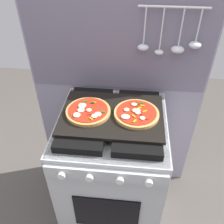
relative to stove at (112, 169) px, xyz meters
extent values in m
plane|color=#4C4742|center=(0.00, 0.00, -0.45)|extent=(4.00, 4.00, 0.00)
cube|color=gray|center=(0.00, 0.34, 0.32)|extent=(1.10, 0.03, 1.55)
cube|color=slate|center=(0.00, 0.32, 0.70)|extent=(1.08, 0.00, 0.56)
cylinder|color=silver|center=(0.28, 0.30, 0.93)|extent=(0.36, 0.01, 0.01)
cylinder|color=silver|center=(0.14, 0.29, 0.83)|extent=(0.01, 0.01, 0.20)
ellipsoid|color=silver|center=(0.14, 0.29, 0.71)|extent=(0.06, 0.05, 0.03)
cylinder|color=silver|center=(0.23, 0.29, 0.82)|extent=(0.01, 0.01, 0.23)
ellipsoid|color=silver|center=(0.23, 0.29, 0.69)|extent=(0.05, 0.04, 0.03)
cylinder|color=silver|center=(0.33, 0.29, 0.83)|extent=(0.01, 0.01, 0.20)
ellipsoid|color=silver|center=(0.33, 0.29, 0.71)|extent=(0.07, 0.06, 0.04)
cylinder|color=silver|center=(0.42, 0.29, 0.85)|extent=(0.01, 0.01, 0.17)
ellipsoid|color=silver|center=(0.42, 0.29, 0.74)|extent=(0.07, 0.06, 0.04)
cube|color=#B7BABF|center=(0.00, 0.00, -0.02)|extent=(0.60, 0.60, 0.86)
cube|color=black|center=(0.00, 0.00, 0.40)|extent=(0.59, 0.59, 0.01)
cube|color=black|center=(-0.14, 0.00, 0.43)|extent=(0.24, 0.51, 0.04)
cube|color=black|center=(0.14, 0.00, 0.43)|extent=(0.24, 0.51, 0.04)
cube|color=#B7BABF|center=(0.00, -0.31, 0.35)|extent=(0.58, 0.02, 0.07)
cylinder|color=silver|center=(-0.20, -0.33, 0.35)|extent=(0.04, 0.02, 0.04)
cylinder|color=silver|center=(-0.07, -0.33, 0.35)|extent=(0.04, 0.02, 0.04)
cylinder|color=silver|center=(0.07, -0.33, 0.35)|extent=(0.04, 0.02, 0.04)
cylinder|color=silver|center=(0.20, -0.33, 0.35)|extent=(0.04, 0.02, 0.04)
cube|color=black|center=(0.00, -0.30, 0.00)|extent=(0.36, 0.01, 0.28)
cube|color=black|center=(0.00, 0.00, 0.46)|extent=(0.54, 0.38, 0.02)
cylinder|color=#C18947|center=(-0.13, 0.00, 0.47)|extent=(0.24, 0.24, 0.02)
cylinder|color=#AD2614|center=(-0.13, 0.00, 0.49)|extent=(0.21, 0.21, 0.00)
ellipsoid|color=beige|center=(-0.16, 0.02, 0.49)|extent=(0.04, 0.05, 0.01)
ellipsoid|color=beige|center=(-0.12, -0.01, 0.49)|extent=(0.03, 0.03, 0.01)
ellipsoid|color=beige|center=(-0.16, -0.02, 0.49)|extent=(0.04, 0.04, 0.01)
ellipsoid|color=beige|center=(-0.17, -0.06, 0.49)|extent=(0.04, 0.04, 0.01)
ellipsoid|color=beige|center=(-0.08, -0.06, 0.49)|extent=(0.03, 0.03, 0.01)
ellipsoid|color=beige|center=(-0.07, -0.04, 0.49)|extent=(0.04, 0.04, 0.01)
cube|color=red|center=(-0.17, 0.02, 0.49)|extent=(0.02, 0.02, 0.00)
cube|color=red|center=(-0.11, -0.05, 0.49)|extent=(0.03, 0.02, 0.00)
cube|color=#19721E|center=(-0.15, 0.06, 0.49)|extent=(0.02, 0.02, 0.00)
cube|color=gold|center=(-0.16, 0.00, 0.49)|extent=(0.02, 0.02, 0.00)
cube|color=gold|center=(-0.10, 0.06, 0.49)|extent=(0.03, 0.01, 0.00)
cube|color=#19721E|center=(-0.11, 0.05, 0.49)|extent=(0.02, 0.01, 0.00)
cube|color=#19721E|center=(-0.04, -0.02, 0.49)|extent=(0.03, 0.01, 0.00)
cube|color=red|center=(-0.17, 0.02, 0.49)|extent=(0.01, 0.02, 0.00)
cube|color=gold|center=(-0.10, -0.08, 0.49)|extent=(0.02, 0.02, 0.00)
cube|color=#19721E|center=(-0.08, -0.07, 0.49)|extent=(0.02, 0.02, 0.00)
cylinder|color=tan|center=(0.13, 0.01, 0.47)|extent=(0.24, 0.24, 0.02)
cylinder|color=#AD2614|center=(0.13, 0.01, 0.49)|extent=(0.21, 0.21, 0.00)
ellipsoid|color=beige|center=(0.16, -0.05, 0.49)|extent=(0.03, 0.03, 0.01)
ellipsoid|color=beige|center=(0.12, 0.01, 0.49)|extent=(0.03, 0.03, 0.01)
ellipsoid|color=beige|center=(0.13, 0.01, 0.49)|extent=(0.03, 0.03, 0.01)
ellipsoid|color=beige|center=(0.11, 0.06, 0.49)|extent=(0.03, 0.03, 0.01)
ellipsoid|color=beige|center=(0.08, 0.01, 0.49)|extent=(0.03, 0.03, 0.01)
ellipsoid|color=beige|center=(0.13, 0.01, 0.49)|extent=(0.03, 0.02, 0.01)
ellipsoid|color=beige|center=(0.07, -0.05, 0.49)|extent=(0.05, 0.04, 0.01)
ellipsoid|color=beige|center=(0.14, -0.01, 0.49)|extent=(0.03, 0.03, 0.01)
cube|color=gold|center=(0.12, -0.08, 0.49)|extent=(0.02, 0.02, 0.00)
cube|color=gold|center=(0.16, 0.05, 0.49)|extent=(0.03, 0.01, 0.00)
cube|color=gold|center=(0.14, 0.03, 0.49)|extent=(0.02, 0.02, 0.00)
cube|color=red|center=(0.15, -0.02, 0.49)|extent=(0.02, 0.02, 0.00)
cube|color=#19721E|center=(0.13, 0.06, 0.49)|extent=(0.01, 0.02, 0.00)
cube|color=red|center=(0.17, -0.04, 0.49)|extent=(0.02, 0.02, 0.00)
cube|color=gold|center=(0.17, 0.01, 0.49)|extent=(0.02, 0.02, 0.00)
cube|color=red|center=(0.14, 0.07, 0.49)|extent=(0.02, 0.03, 0.00)
cube|color=red|center=(0.18, -0.05, 0.49)|extent=(0.02, 0.01, 0.00)
cube|color=#19721E|center=(0.15, 0.08, 0.49)|extent=(0.03, 0.01, 0.00)
cube|color=gold|center=(0.11, -0.04, 0.49)|extent=(0.02, 0.02, 0.00)
camera|label=1|loc=(0.10, -1.00, 1.29)|focal=39.55mm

